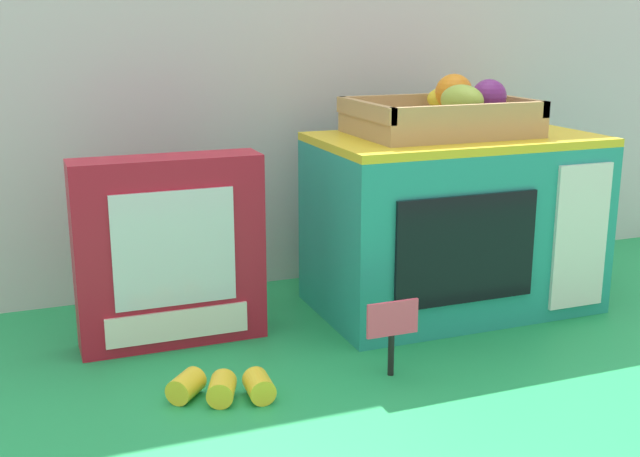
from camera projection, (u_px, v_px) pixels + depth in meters
name	position (u px, v px, depth m)	size (l,w,h in m)	color
ground_plane	(369.00, 318.00, 1.22)	(1.70, 1.70, 0.00)	#219E54
display_back_panel	(313.00, 55.00, 1.34)	(1.61, 0.03, 0.77)	silver
toy_microwave	(453.00, 222.00, 1.24)	(0.42, 0.25, 0.27)	teal
food_groups_crate	(446.00, 115.00, 1.22)	(0.26, 0.19, 0.09)	tan
cookie_set_box	(170.00, 252.00, 1.10)	(0.26, 0.07, 0.26)	#B2192D
price_sign	(392.00, 326.00, 1.01)	(0.07, 0.01, 0.10)	black
loose_toy_banana	(222.00, 387.00, 0.95)	(0.13, 0.08, 0.03)	yellow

